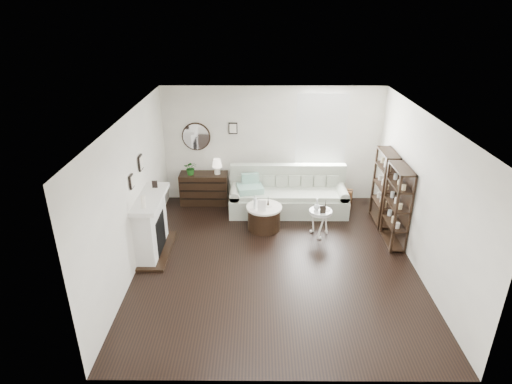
{
  "coord_description": "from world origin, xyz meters",
  "views": [
    {
      "loc": [
        -0.32,
        -6.7,
        4.41
      ],
      "look_at": [
        -0.37,
        0.8,
        1.03
      ],
      "focal_mm": 30.0,
      "sensor_mm": 36.0,
      "label": 1
    }
  ],
  "objects_px": {
    "dresser": "(204,188)",
    "drum_table": "(264,217)",
    "sofa": "(288,197)",
    "pedestal_table": "(321,212)"
  },
  "relations": [
    {
      "from": "sofa",
      "to": "dresser",
      "type": "bearing_deg",
      "value": 168.67
    },
    {
      "from": "dresser",
      "to": "pedestal_table",
      "type": "relative_size",
      "value": 1.97
    },
    {
      "from": "sofa",
      "to": "dresser",
      "type": "distance_m",
      "value": 1.98
    },
    {
      "from": "sofa",
      "to": "dresser",
      "type": "relative_size",
      "value": 2.37
    },
    {
      "from": "sofa",
      "to": "pedestal_table",
      "type": "distance_m",
      "value": 1.28
    },
    {
      "from": "drum_table",
      "to": "pedestal_table",
      "type": "height_order",
      "value": "pedestal_table"
    },
    {
      "from": "drum_table",
      "to": "pedestal_table",
      "type": "xyz_separation_m",
      "value": [
        1.13,
        -0.26,
        0.25
      ]
    },
    {
      "from": "sofa",
      "to": "pedestal_table",
      "type": "height_order",
      "value": "sofa"
    },
    {
      "from": "dresser",
      "to": "drum_table",
      "type": "xyz_separation_m",
      "value": [
        1.39,
        -1.26,
        -0.11
      ]
    },
    {
      "from": "sofa",
      "to": "dresser",
      "type": "xyz_separation_m",
      "value": [
        -1.94,
        0.39,
        0.03
      ]
    }
  ]
}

